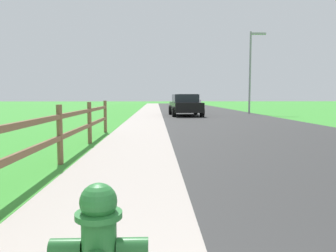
{
  "coord_description": "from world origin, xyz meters",
  "views": [
    {
      "loc": [
        -0.42,
        -0.03,
        1.29
      ],
      "look_at": [
        -0.14,
        7.66,
        0.6
      ],
      "focal_mm": 35.57,
      "sensor_mm": 36.0,
      "label": 1
    }
  ],
  "objects_px": {
    "parked_car_white": "(187,102)",
    "street_lamp": "(252,65)",
    "parked_suv_black": "(185,105)",
    "fire_hydrant": "(99,248)"
  },
  "relations": [
    {
      "from": "parked_car_white",
      "to": "parked_suv_black",
      "type": "bearing_deg",
      "value": -96.12
    },
    {
      "from": "fire_hydrant",
      "to": "parked_suv_black",
      "type": "distance_m",
      "value": 20.44
    },
    {
      "from": "parked_car_white",
      "to": "street_lamp",
      "type": "bearing_deg",
      "value": -50.53
    },
    {
      "from": "fire_hydrant",
      "to": "parked_suv_black",
      "type": "xyz_separation_m",
      "value": [
        2.31,
        20.31,
        0.33
      ]
    },
    {
      "from": "parked_car_white",
      "to": "street_lamp",
      "type": "distance_m",
      "value": 7.28
    },
    {
      "from": "parked_suv_black",
      "to": "parked_car_white",
      "type": "distance_m",
      "value": 7.42
    },
    {
      "from": "parked_suv_black",
      "to": "parked_car_white",
      "type": "bearing_deg",
      "value": 83.88
    },
    {
      "from": "fire_hydrant",
      "to": "parked_suv_black",
      "type": "height_order",
      "value": "parked_suv_black"
    },
    {
      "from": "fire_hydrant",
      "to": "street_lamp",
      "type": "xyz_separation_m",
      "value": [
        7.37,
        22.5,
        3.18
      ]
    },
    {
      "from": "fire_hydrant",
      "to": "parked_suv_black",
      "type": "bearing_deg",
      "value": 83.51
    }
  ]
}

